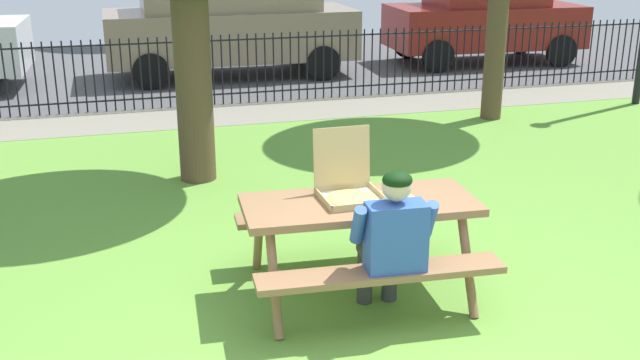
# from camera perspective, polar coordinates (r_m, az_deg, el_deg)

# --- Properties ---
(ground) EXTENTS (28.00, 11.61, 0.02)m
(ground) POSITION_cam_1_polar(r_m,az_deg,el_deg) (7.05, 0.08, -4.73)
(ground) COLOR #6AA23D
(cobblestone_walkway) EXTENTS (28.00, 1.40, 0.01)m
(cobblestone_walkway) POSITION_cam_1_polar(r_m,az_deg,el_deg) (11.80, -6.72, 4.90)
(cobblestone_walkway) COLOR gray
(street_asphalt) EXTENTS (28.00, 6.78, 0.01)m
(street_asphalt) POSITION_cam_1_polar(r_m,az_deg,el_deg) (15.77, -9.16, 8.30)
(street_asphalt) COLOR #515154
(picnic_table_foreground) EXTENTS (1.89, 1.59, 0.79)m
(picnic_table_foreground) POSITION_cam_1_polar(r_m,az_deg,el_deg) (5.91, 2.97, -3.15)
(picnic_table_foreground) COLOR #966B48
(picnic_table_foreground) RESTS_ON ground
(pizza_box_open) EXTENTS (0.47, 0.50, 0.52)m
(pizza_box_open) POSITION_cam_1_polar(r_m,az_deg,el_deg) (5.90, 2.13, -0.40)
(pizza_box_open) COLOR tan
(pizza_box_open) RESTS_ON picnic_table_foreground
(pizza_slice_on_table) EXTENTS (0.29, 0.30, 0.02)m
(pizza_slice_on_table) POSITION_cam_1_polar(r_m,az_deg,el_deg) (6.03, 5.73, -0.96)
(pizza_slice_on_table) COLOR #F2CC60
(pizza_slice_on_table) RESTS_ON picnic_table_foreground
(adult_at_table) EXTENTS (0.62, 0.61, 1.19)m
(adult_at_table) POSITION_cam_1_polar(r_m,az_deg,el_deg) (5.47, 5.37, -4.39)
(adult_at_table) COLOR #393939
(adult_at_table) RESTS_ON ground
(iron_fence_streetside) EXTENTS (20.11, 0.03, 1.12)m
(iron_fence_streetside) POSITION_cam_1_polar(r_m,az_deg,el_deg) (12.36, -7.35, 8.22)
(iron_fence_streetside) COLOR black
(iron_fence_streetside) RESTS_ON ground
(parked_car_left) EXTENTS (4.61, 1.97, 2.08)m
(parked_car_left) POSITION_cam_1_polar(r_m,az_deg,el_deg) (14.66, -6.74, 11.99)
(parked_car_left) COLOR gray
(parked_car_left) RESTS_ON ground
(parked_car_center) EXTENTS (3.96, 1.96, 1.98)m
(parked_car_center) POSITION_cam_1_polar(r_m,az_deg,el_deg) (16.35, 12.24, 12.09)
(parked_car_center) COLOR maroon
(parked_car_center) RESTS_ON ground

